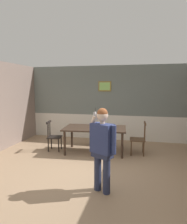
{
  "coord_description": "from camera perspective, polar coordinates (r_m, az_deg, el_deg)",
  "views": [
    {
      "loc": [
        1.19,
        -4.48,
        2.01
      ],
      "look_at": [
        0.19,
        -0.2,
        1.46
      ],
      "focal_mm": 32.1,
      "sensor_mm": 36.0,
      "label": 1
    }
  ],
  "objects": [
    {
      "name": "dining_table",
      "position": [
        6.16,
        0.39,
        -5.18
      ],
      "size": [
        1.96,
        1.21,
        0.78
      ],
      "rotation": [
        0.0,
        0.0,
        0.08
      ],
      "color": "#38281E",
      "rests_on": "ground_plane"
    },
    {
      "name": "chair_near_window",
      "position": [
        6.17,
        12.78,
        -7.43
      ],
      "size": [
        0.47,
        0.47,
        0.98
      ],
      "rotation": [
        0.0,
        0.0,
        1.61
      ],
      "color": "#513823",
      "rests_on": "ground_plane"
    },
    {
      "name": "chair_by_doorway",
      "position": [
        6.52,
        -11.3,
        -6.8
      ],
      "size": [
        0.46,
        0.46,
        0.94
      ],
      "rotation": [
        0.0,
        0.0,
        4.86
      ],
      "color": "black",
      "rests_on": "ground_plane"
    },
    {
      "name": "ground_plane",
      "position": [
        5.05,
        -1.7,
        -16.32
      ],
      "size": [
        6.85,
        6.85,
        0.0
      ],
      "primitive_type": "plane",
      "color": "#9E7F60"
    },
    {
      "name": "person_figure",
      "position": [
        3.81,
        2.58,
        -9.29
      ],
      "size": [
        0.54,
        0.4,
        1.63
      ],
      "rotation": [
        0.0,
        0.0,
        2.67
      ],
      "color": "#282E49",
      "rests_on": "ground_plane"
    },
    {
      "name": "room_back_partition",
      "position": [
        7.69,
        4.15,
        2.22
      ],
      "size": [
        6.23,
        0.17,
        2.81
      ],
      "color": "slate",
      "rests_on": "ground_plane"
    }
  ]
}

